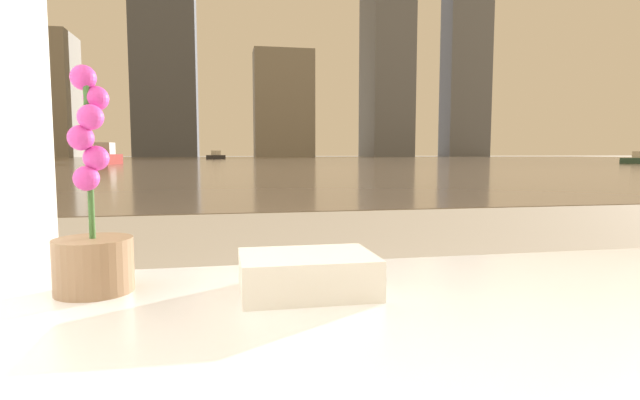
{
  "coord_description": "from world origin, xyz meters",
  "views": [
    {
      "loc": [
        -0.49,
        -0.13,
        0.86
      ],
      "look_at": [
        -0.03,
        2.22,
        0.63
      ],
      "focal_mm": 28.0,
      "sensor_mm": 36.0,
      "label": 1
    }
  ],
  "objects": [
    {
      "name": "potted_orchid",
      "position": [
        -0.75,
        0.94,
        0.69
      ],
      "size": [
        0.16,
        0.16,
        0.46
      ],
      "color": "#8C6B4C",
      "rests_on": "bathtub"
    },
    {
      "name": "harbor_boat_0",
      "position": [
        -1.38,
        73.06,
        0.44
      ],
      "size": [
        2.7,
        3.34,
        1.22
      ],
      "color": "#2D2D33",
      "rests_on": "harbor_water"
    },
    {
      "name": "skyline_tower_2",
      "position": [
        13.87,
        118.0,
        12.35
      ],
      "size": [
        13.86,
        7.25,
        24.7
      ],
      "color": "gray",
      "rests_on": "ground_plane"
    },
    {
      "name": "harbor_water",
      "position": [
        0.0,
        62.0,
        0.01
      ],
      "size": [
        180.0,
        110.0,
        0.01
      ],
      "color": "gray",
      "rests_on": "ground_plane"
    },
    {
      "name": "skyline_tower_1",
      "position": [
        -12.74,
        118.0,
        21.6
      ],
      "size": [
        13.79,
        10.1,
        43.19
      ],
      "color": "#4C515B",
      "rests_on": "ground_plane"
    },
    {
      "name": "towel_stack",
      "position": [
        -0.32,
        0.85,
        0.61
      ],
      "size": [
        0.27,
        0.2,
        0.08
      ],
      "color": "silver",
      "rests_on": "bathtub"
    },
    {
      "name": "harbor_boat_2",
      "position": [
        32.51,
        34.4,
        0.36
      ],
      "size": [
        2.21,
        2.75,
        1.0
      ],
      "color": "#335647",
      "rests_on": "harbor_water"
    },
    {
      "name": "skyline_tower_0",
      "position": [
        -38.49,
        118.0,
        13.2
      ],
      "size": [
        13.55,
        12.84,
        26.41
      ],
      "color": "gray",
      "rests_on": "ground_plane"
    },
    {
      "name": "skyline_tower_3",
      "position": [
        39.07,
        118.0,
        36.5
      ],
      "size": [
        10.01,
        13.73,
        73.01
      ],
      "color": "slate",
      "rests_on": "ground_plane"
    },
    {
      "name": "harbor_boat_3",
      "position": [
        -9.19,
        40.14,
        0.59
      ],
      "size": [
        1.75,
        4.46,
        1.64
      ],
      "color": "maroon",
      "rests_on": "harbor_water"
    },
    {
      "name": "skyline_tower_4",
      "position": [
        59.9,
        118.0,
        24.24
      ],
      "size": [
        10.94,
        6.84,
        48.47
      ],
      "color": "slate",
      "rests_on": "ground_plane"
    }
  ]
}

